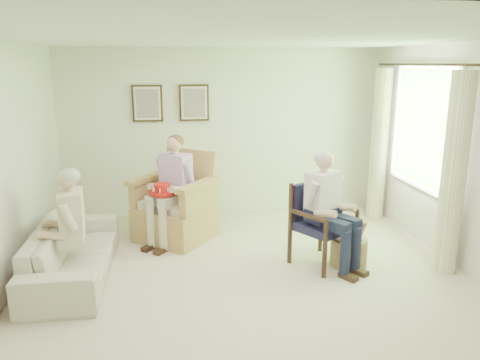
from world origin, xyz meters
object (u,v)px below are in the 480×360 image
(wicker_armchair, at_px, (175,211))
(hatbox, at_px, (349,246))
(person_wicker, at_px, (174,181))
(wood_armchair, at_px, (321,220))
(red_hat, at_px, (162,190))
(person_sofa, at_px, (67,221))
(sofa, at_px, (73,252))
(person_dark, at_px, (326,202))

(wicker_armchair, height_order, hatbox, wicker_armchair)
(person_wicker, bearing_deg, wicker_armchair, 127.43)
(wicker_armchair, distance_m, hatbox, 2.39)
(wood_armchair, distance_m, red_hat, 2.05)
(wicker_armchair, bearing_deg, hatbox, 6.59)
(wood_armchair, bearing_deg, wicker_armchair, 116.73)
(person_sofa, bearing_deg, hatbox, 82.40)
(wicker_armchair, height_order, sofa, wicker_armchair)
(sofa, relative_size, hatbox, 3.14)
(sofa, xyz_separation_m, person_wicker, (1.16, 0.90, 0.56))
(hatbox, bearing_deg, person_sofa, 179.37)
(sofa, distance_m, hatbox, 3.21)
(person_dark, relative_size, person_sofa, 1.09)
(sofa, bearing_deg, red_hat, -52.99)
(wood_armchair, relative_size, person_dark, 0.71)
(wicker_armchair, bearing_deg, person_dark, 2.82)
(wood_armchair, xyz_separation_m, person_dark, (0.00, -0.16, 0.27))
(wood_armchair, distance_m, person_sofa, 2.91)
(wicker_armchair, distance_m, red_hat, 0.52)
(person_wicker, bearing_deg, person_dark, 6.46)
(person_sofa, relative_size, hatbox, 1.96)
(person_dark, relative_size, hatbox, 2.14)
(wood_armchair, bearing_deg, sofa, 147.95)
(sofa, xyz_separation_m, person_sofa, (-0.00, -0.13, 0.42))
(wicker_armchair, distance_m, person_sofa, 1.69)
(person_wicker, distance_m, person_dark, 2.03)
(person_dark, distance_m, hatbox, 0.63)
(person_wicker, bearing_deg, red_hat, -99.90)
(hatbox, bearing_deg, wood_armchair, 149.37)
(person_sofa, xyz_separation_m, red_hat, (1.00, 0.88, 0.06))
(wicker_armchair, height_order, person_sofa, person_sofa)
(person_dark, height_order, hatbox, person_dark)
(sofa, relative_size, person_dark, 1.47)
(wicker_armchair, relative_size, wood_armchair, 1.24)
(wood_armchair, bearing_deg, person_wicker, 120.68)
(wicker_armchair, xyz_separation_m, hatbox, (2.05, -1.22, -0.13))
(wood_armchair, height_order, sofa, wood_armchair)
(wood_armchair, xyz_separation_m, red_hat, (-1.90, 0.74, 0.24))
(wood_armchair, relative_size, red_hat, 2.81)
(person_dark, relative_size, red_hat, 3.96)
(sofa, height_order, red_hat, red_hat)
(wood_armchair, bearing_deg, person_dark, -122.40)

